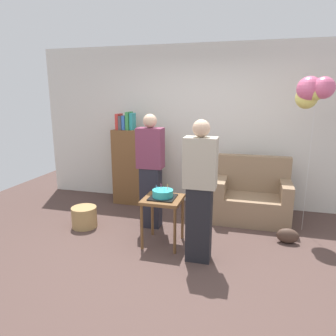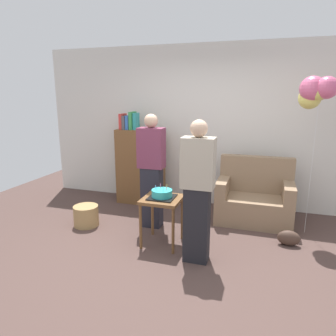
% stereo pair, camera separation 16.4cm
% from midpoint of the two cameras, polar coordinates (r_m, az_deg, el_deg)
% --- Properties ---
extents(ground_plane, '(8.00, 8.00, 0.00)m').
position_cam_midpoint_polar(ground_plane, '(3.84, 2.50, -16.04)').
color(ground_plane, '#4C3833').
extents(wall_back, '(6.00, 0.10, 2.70)m').
position_cam_midpoint_polar(wall_back, '(5.38, 8.44, 7.54)').
color(wall_back, silver).
rests_on(wall_back, ground_plane).
extents(couch, '(1.10, 0.70, 0.96)m').
position_cam_midpoint_polar(couch, '(4.91, 16.53, -5.52)').
color(couch, '#8C7054').
rests_on(couch, ground_plane).
extents(bookshelf, '(0.80, 0.36, 1.60)m').
position_cam_midpoint_polar(bookshelf, '(5.44, -4.30, 0.56)').
color(bookshelf, brown).
rests_on(bookshelf, ground_plane).
extents(side_table, '(0.48, 0.48, 0.62)m').
position_cam_midpoint_polar(side_table, '(3.93, 0.09, -6.85)').
color(side_table, brown).
rests_on(side_table, ground_plane).
extents(birthday_cake, '(0.32, 0.32, 0.17)m').
position_cam_midpoint_polar(birthday_cake, '(3.88, 0.09, -4.82)').
color(birthday_cake, black).
rests_on(birthday_cake, side_table).
extents(person_blowing_candles, '(0.36, 0.22, 1.63)m').
position_cam_midpoint_polar(person_blowing_candles, '(4.38, -1.97, -0.52)').
color(person_blowing_candles, '#23232D').
rests_on(person_blowing_candles, ground_plane).
extents(person_holding_cake, '(0.36, 0.22, 1.63)m').
position_cam_midpoint_polar(person_holding_cake, '(3.47, 6.79, -4.38)').
color(person_holding_cake, black).
rests_on(person_holding_cake, ground_plane).
extents(wicker_basket, '(0.36, 0.36, 0.30)m').
position_cam_midpoint_polar(wicker_basket, '(4.73, -13.87, -8.53)').
color(wicker_basket, '#A88451').
rests_on(wicker_basket, ground_plane).
extents(handbag, '(0.28, 0.14, 0.20)m').
position_cam_midpoint_polar(handbag, '(4.36, 22.35, -11.84)').
color(handbag, '#473328').
rests_on(handbag, ground_plane).
extents(balloon_bunch, '(0.45, 0.42, 2.12)m').
position_cam_midpoint_polar(balloon_bunch, '(4.47, 26.56, 12.52)').
color(balloon_bunch, silver).
rests_on(balloon_bunch, ground_plane).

